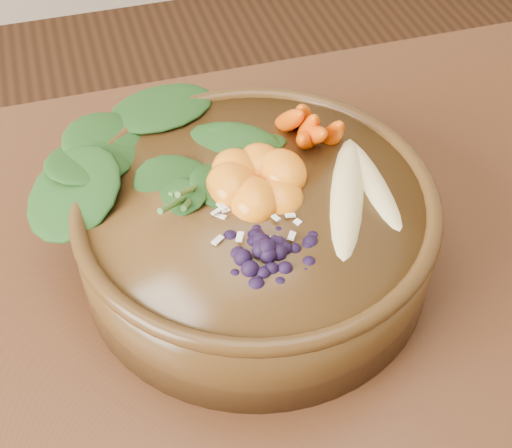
{
  "coord_description": "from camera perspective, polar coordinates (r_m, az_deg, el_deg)",
  "views": [
    {
      "loc": [
        0.06,
        -0.26,
        1.24
      ],
      "look_at": [
        0.18,
        0.14,
        0.8
      ],
      "focal_mm": 50.0,
      "sensor_mm": 36.0,
      "label": 1
    }
  ],
  "objects": [
    {
      "name": "blueberry_pile",
      "position": [
        0.53,
        0.86,
        -0.98
      ],
      "size": [
        0.16,
        0.13,
        0.04
      ],
      "primitive_type": null,
      "rotation": [
        0.0,
        0.0,
        -0.21
      ],
      "color": "black",
      "rests_on": "stoneware_bowl"
    },
    {
      "name": "coconut_flakes",
      "position": [
        0.57,
        0.37,
        0.95
      ],
      "size": [
        0.11,
        0.09,
        0.01
      ],
      "primitive_type": null,
      "rotation": [
        0.0,
        0.0,
        -0.21
      ],
      "color": "white",
      "rests_on": "stoneware_bowl"
    },
    {
      "name": "kale_heap",
      "position": [
        0.62,
        -4.84,
        7.43
      ],
      "size": [
        0.23,
        0.22,
        0.05
      ],
      "primitive_type": null,
      "rotation": [
        0.0,
        0.0,
        -0.21
      ],
      "color": "#1E4417",
      "rests_on": "stoneware_bowl"
    },
    {
      "name": "stoneware_bowl",
      "position": [
        0.62,
        -0.0,
        -0.64
      ],
      "size": [
        0.36,
        0.36,
        0.08
      ],
      "primitive_type": "cylinder",
      "rotation": [
        0.0,
        0.0,
        -0.21
      ],
      "color": "#492F14",
      "rests_on": "dining_table"
    },
    {
      "name": "mandarin_cluster",
      "position": [
        0.59,
        0.06,
        4.55
      ],
      "size": [
        0.11,
        0.11,
        0.03
      ],
      "primitive_type": null,
      "rotation": [
        0.0,
        0.0,
        -0.21
      ],
      "color": "orange",
      "rests_on": "stoneware_bowl"
    },
    {
      "name": "carrot_cluster",
      "position": [
        0.63,
        4.47,
        10.29
      ],
      "size": [
        0.08,
        0.08,
        0.08
      ],
      "primitive_type": null,
      "rotation": [
        0.0,
        0.0,
        -0.21
      ],
      "color": "#E04D00",
      "rests_on": "stoneware_bowl"
    },
    {
      "name": "banana_halves",
      "position": [
        0.59,
        8.47,
        3.82
      ],
      "size": [
        0.09,
        0.16,
        0.03
      ],
      "rotation": [
        0.0,
        0.0,
        -0.21
      ],
      "color": "#E0CC84",
      "rests_on": "stoneware_bowl"
    }
  ]
}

